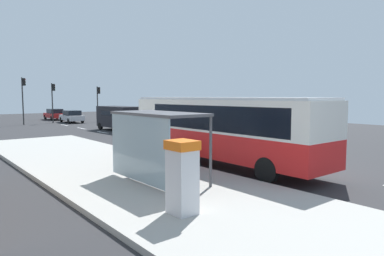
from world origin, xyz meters
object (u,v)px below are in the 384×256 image
recycling_bin_orange (167,154)px  traffic_light_far_side (23,94)px  sedan_near (72,116)px  sedan_far (55,114)px  ticket_machine (182,176)px  white_van (119,116)px  traffic_light_near_side (98,98)px  recycling_bin_green (150,150)px  recycling_bin_red (158,152)px  bus_shelter (151,129)px  traffic_light_median (53,97)px  bus (220,126)px

recycling_bin_orange → traffic_light_far_side: bearing=87.9°
sedan_near → recycling_bin_orange: (-6.50, -29.76, -0.14)m
sedan_far → ticket_machine: 43.06m
sedan_far → recycling_bin_orange: 36.92m
white_van → traffic_light_far_side: traffic_light_far_side is taller
traffic_light_near_side → sedan_far: bearing=113.7°
recycling_bin_green → traffic_light_far_side: size_ratio=0.18×
ticket_machine → recycling_bin_red: size_ratio=2.04×
sedan_near → bus_shelter: size_ratio=1.12×
sedan_far → traffic_light_median: 6.49m
sedan_near → traffic_light_far_side: size_ratio=0.83×
ticket_machine → recycling_bin_orange: ticket_machine is taller
sedan_near → recycling_bin_red: sedan_near is taller
bus → traffic_light_median: 31.58m
sedan_near → traffic_light_median: (-1.90, 0.87, 2.44)m
ticket_machine → traffic_light_median: size_ratio=0.40×
recycling_bin_green → bus: bearing=-42.0°
recycling_bin_orange → recycling_bin_red: (0.00, 0.70, 0.00)m
sedan_far → traffic_light_far_side: size_ratio=0.82×
recycling_bin_green → recycling_bin_orange: bearing=-90.0°
recycling_bin_green → sedan_near: bearing=77.1°
sedan_far → recycling_bin_orange: bearing=-100.1°
sedan_far → traffic_light_near_side: bearing=-66.3°
white_van → traffic_light_near_side: (3.31, 11.93, 1.68)m
white_van → recycling_bin_red: 17.62m
white_van → traffic_light_median: (-1.80, 13.53, 1.88)m
traffic_light_near_side → traffic_light_median: bearing=162.6°
bus → traffic_light_far_side: 30.76m
traffic_light_near_side → recycling_bin_green: bearing=-109.4°
white_van → recycling_bin_orange: size_ratio=5.55×
recycling_bin_red → traffic_light_near_side: traffic_light_near_side is taller
sedan_far → traffic_light_far_side: bearing=-129.7°
traffic_light_far_side → recycling_bin_red: bearing=-92.2°
white_van → bus_shelter: (-8.61, -19.25, 0.75)m
traffic_light_median → bus_shelter: traffic_light_median is taller
bus → traffic_light_median: bearing=86.2°
white_van → ticket_machine: white_van is taller
ticket_machine → recycling_bin_orange: (3.43, 5.56, -0.52)m
ticket_machine → traffic_light_far_side: bearing=82.7°
bus → ticket_machine: 7.60m
ticket_machine → recycling_bin_green: 7.78m
bus → recycling_bin_orange: 2.88m
traffic_light_near_side → traffic_light_median: 5.35m
traffic_light_far_side → bus_shelter: size_ratio=1.35×
sedan_far → recycling_bin_red: sedan_far is taller
bus → sedan_far: bearing=83.8°
recycling_bin_orange → recycling_bin_green: (0.00, 1.40, 0.00)m
white_van → ticket_machine: (-9.83, -22.66, -0.17)m
bus → sedan_far: bus is taller
recycling_bin_orange → traffic_light_median: traffic_light_median is taller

